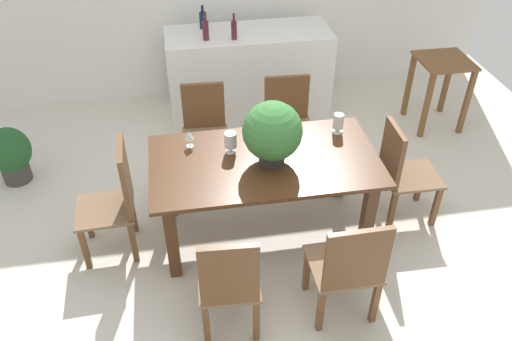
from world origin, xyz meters
TOP-DOWN VIEW (x-y plane):
  - ground_plane at (0.00, 0.00)m, footprint 7.04×7.04m
  - dining_table at (0.00, -0.02)m, footprint 1.80×0.98m
  - chair_near_right at (0.41, -0.99)m, footprint 0.48×0.46m
  - chair_far_right at (0.41, 0.96)m, footprint 0.49×0.48m
  - chair_foot_end at (1.18, -0.01)m, footprint 0.48×0.42m
  - chair_near_left at (-0.41, -0.99)m, footprint 0.44×0.47m
  - chair_head_end at (-1.18, -0.01)m, footprint 0.46×0.45m
  - chair_far_left at (-0.40, 0.95)m, footprint 0.46×0.45m
  - flower_centerpiece at (0.05, -0.05)m, footprint 0.46×0.46m
  - crystal_vase_left at (0.68, 0.26)m, footprint 0.09×0.09m
  - crystal_vase_center_near at (-0.25, 0.13)m, footprint 0.10×0.10m
  - wine_glass at (-0.57, 0.26)m, footprint 0.07×0.07m
  - kitchen_counter at (0.19, 2.00)m, footprint 1.79×0.67m
  - wine_bottle_tall at (-0.27, 1.86)m, footprint 0.06×0.06m
  - wine_bottle_amber at (0.02, 1.83)m, footprint 0.06×0.06m
  - wine_bottle_clear at (-0.28, 2.17)m, footprint 0.08×0.08m
  - side_table at (2.19, 1.39)m, footprint 0.54×0.55m
  - potted_plant_floor at (-2.25, 1.09)m, footprint 0.40×0.40m

SIDE VIEW (x-z plane):
  - ground_plane at x=0.00m, z-range 0.00..0.00m
  - potted_plant_floor at x=-2.25m, z-range 0.02..0.60m
  - kitchen_counter at x=0.19m, z-range 0.00..0.98m
  - chair_far_left at x=-0.40m, z-range 0.05..0.96m
  - chair_far_right at x=0.41m, z-range 0.05..0.96m
  - chair_foot_end at x=1.18m, z-range 0.04..0.99m
  - chair_near_left at x=-0.41m, z-range 0.04..1.00m
  - chair_near_right at x=0.41m, z-range 0.05..1.00m
  - chair_head_end at x=-1.18m, z-range 0.04..1.05m
  - side_table at x=2.19m, z-range 0.18..0.97m
  - dining_table at x=0.00m, z-range 0.26..1.03m
  - crystal_vase_left at x=0.68m, z-range 0.78..0.96m
  - wine_glass at x=-0.57m, z-range 0.80..0.94m
  - crystal_vase_center_near at x=-0.25m, z-range 0.79..0.97m
  - flower_centerpiece at x=0.05m, z-range 0.79..1.30m
  - wine_bottle_clear at x=-0.28m, z-range 0.95..1.21m
  - wine_bottle_amber at x=0.02m, z-range 0.95..1.22m
  - wine_bottle_tall at x=-0.27m, z-range 0.95..1.23m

